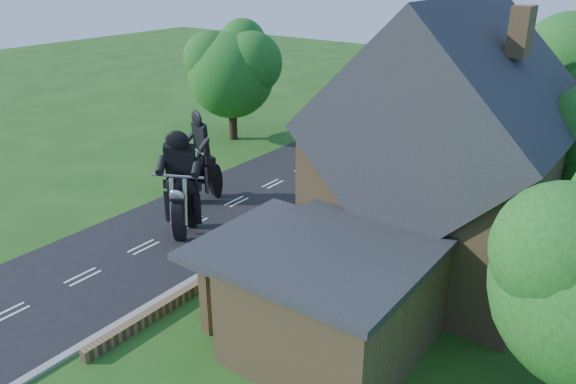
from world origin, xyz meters
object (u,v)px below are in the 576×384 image
Objects in this scene: annex at (331,297)px; motorcycle_follow at (204,187)px; house at (445,162)px; motorcycle_lead at (185,220)px; garden_wall at (294,228)px.

motorcycle_follow is (-11.34, 6.03, -1.07)m from annex.
house is 11.32m from motorcycle_lead.
house is at bearing 9.17° from garden_wall.
annex is at bearing 171.21° from motorcycle_follow.
motorcycle_lead is (-9.93, -4.06, -3.62)m from house.
annex is at bearing 137.73° from motorcycle_lead.
garden_wall is at bearing 133.84° from annex.
motorcycle_lead is at bearing 163.58° from annex.
motorcycle_lead is 3.87m from motorcycle_follow.
garden_wall is 8.19m from annex.
garden_wall is 3.12× the size of annex.
garden_wall is at bearing -170.83° from house.
annex reaches higher than motorcycle_follow.
garden_wall is 5.80m from motorcycle_follow.
motorcycle_lead reaches higher than motorcycle_follow.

